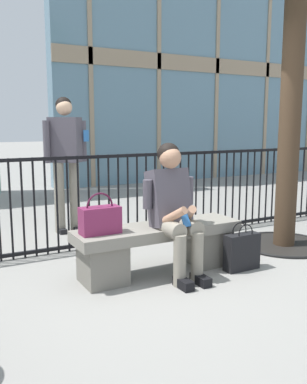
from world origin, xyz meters
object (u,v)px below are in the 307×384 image
object	(u,v)px
handbag_on_bench	(100,219)
bystander_at_railing	(66,154)
stone_bench	(159,244)
seated_person_with_phone	(174,206)
shopping_bag	(242,251)

from	to	relation	value
handbag_on_bench	bystander_at_railing	bearing A→B (deg)	81.16
stone_bench	seated_person_with_phone	size ratio (longest dim) A/B	1.32
shopping_bag	bystander_at_railing	xyz separation A→B (m)	(-1.01, 2.21, 0.82)
seated_person_with_phone	shopping_bag	distance (m)	0.82
stone_bench	bystander_at_railing	size ratio (longest dim) A/B	0.94
seated_person_with_phone	shopping_bag	size ratio (longest dim) A/B	2.67
bystander_at_railing	stone_bench	bearing A→B (deg)	-81.48
stone_bench	bystander_at_railing	distance (m)	2.05
stone_bench	bystander_at_railing	xyz separation A→B (m)	(-0.28, 1.89, 0.73)
handbag_on_bench	bystander_at_railing	world-z (taller)	bystander_at_railing
handbag_on_bench	seated_person_with_phone	bearing A→B (deg)	-10.15
bystander_at_railing	handbag_on_bench	bearing A→B (deg)	-98.84
handbag_on_bench	shopping_bag	xyz separation A→B (m)	(1.31, -0.31, -0.39)
seated_person_with_phone	handbag_on_bench	size ratio (longest dim) A/B	3.40
handbag_on_bench	shopping_bag	distance (m)	1.40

